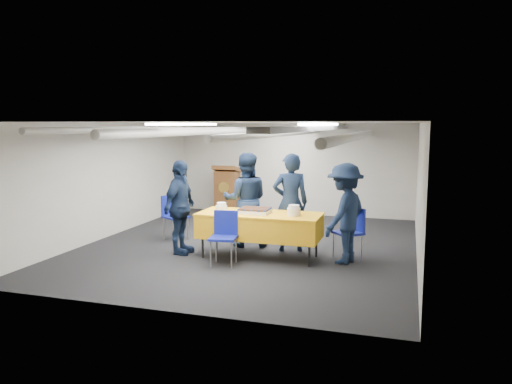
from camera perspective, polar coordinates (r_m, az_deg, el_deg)
ground at (r=9.48m, az=-0.65°, el=-6.10°), size 7.00×7.00×0.00m
room_shell at (r=9.58m, az=0.61°, el=5.01°), size 6.00×7.00×2.30m
serving_table at (r=8.52m, az=0.43°, el=-3.83°), size 2.09×0.88×0.77m
sheet_cake at (r=8.47m, az=-0.13°, el=-2.14°), size 0.53×0.41×0.09m
plate_stack_left at (r=8.63m, az=-3.97°, el=-1.78°), size 0.20×0.20×0.16m
plate_stack_right at (r=8.26m, az=4.34°, el=-2.14°), size 0.22×0.22×0.18m
podium at (r=12.71m, az=-3.32°, el=0.25°), size 0.62×0.53×1.25m
chair_near at (r=8.15m, az=-3.61°, el=-4.58°), size 0.47×0.47×0.87m
chair_right at (r=8.63m, az=10.92°, el=-4.02°), size 0.59×0.59×0.87m
chair_left at (r=10.06m, az=-9.44°, el=-2.31°), size 0.58×0.58×0.87m
sailor_a at (r=8.93m, az=3.95°, el=-1.21°), size 0.75×0.61×1.76m
sailor_b at (r=9.27m, az=-1.20°, el=-0.89°), size 1.01×0.88×1.75m
sailor_c at (r=8.83m, az=-8.68°, el=-1.74°), size 0.44×0.98×1.66m
sailor_d at (r=8.28m, az=10.12°, el=-2.41°), size 0.93×1.21×1.65m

